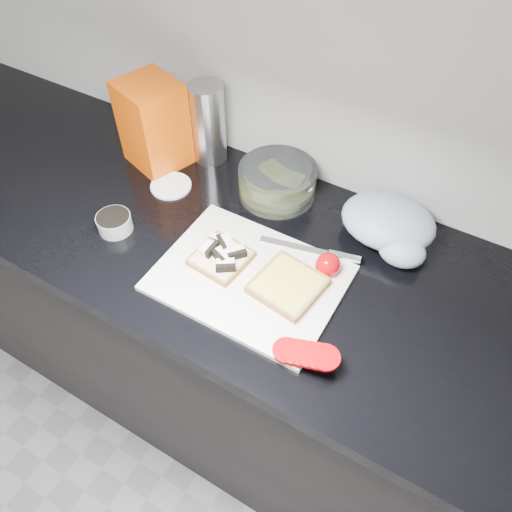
{
  "coord_description": "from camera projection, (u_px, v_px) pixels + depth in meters",
  "views": [
    {
      "loc": [
        0.45,
        0.53,
        1.77
      ],
      "look_at": [
        0.09,
        1.14,
        0.95
      ],
      "focal_mm": 35.0,
      "sensor_mm": 36.0,
      "label": 1
    }
  ],
  "objects": [
    {
      "name": "bread_right",
      "position": [
        288.0,
        285.0,
        1.07
      ],
      "size": [
        0.16,
        0.16,
        0.02
      ],
      "rotation": [
        0.0,
        0.0,
        -0.14
      ],
      "color": "beige",
      "rests_on": "cutting_board"
    },
    {
      "name": "tub_lid",
      "position": [
        171.0,
        186.0,
        1.31
      ],
      "size": [
        0.13,
        0.13,
        0.01
      ],
      "primitive_type": "cylinder",
      "rotation": [
        0.0,
        0.0,
        -0.25
      ],
      "color": "white",
      "rests_on": "countertop"
    },
    {
      "name": "bread_bag",
      "position": [
        154.0,
        124.0,
        1.3
      ],
      "size": [
        0.18,
        0.18,
        0.23
      ],
      "primitive_type": "cube",
      "rotation": [
        0.0,
        0.0,
        -0.32
      ],
      "color": "#E24C03",
      "rests_on": "countertop"
    },
    {
      "name": "whole_tomatoes",
      "position": [
        328.0,
        265.0,
        1.1
      ],
      "size": [
        0.06,
        0.06,
        0.06
      ],
      "rotation": [
        0.0,
        0.0,
        -0.06
      ],
      "color": "#B10408",
      "rests_on": "countertop"
    },
    {
      "name": "grocery_bag",
      "position": [
        390.0,
        225.0,
        1.15
      ],
      "size": [
        0.23,
        0.2,
        0.1
      ],
      "rotation": [
        0.0,
        0.0,
        0.07
      ],
      "color": "#A7B7CE",
      "rests_on": "countertop"
    },
    {
      "name": "steel_canister",
      "position": [
        208.0,
        123.0,
        1.31
      ],
      "size": [
        0.09,
        0.09,
        0.22
      ],
      "primitive_type": "cylinder",
      "color": "#A8A8AC",
      "rests_on": "countertop"
    },
    {
      "name": "cutting_board",
      "position": [
        249.0,
        278.0,
        1.1
      ],
      "size": [
        0.4,
        0.3,
        0.01
      ],
      "primitive_type": "cube",
      "color": "silver",
      "rests_on": "countertop"
    },
    {
      "name": "seed_tub",
      "position": [
        114.0,
        222.0,
        1.19
      ],
      "size": [
        0.08,
        0.08,
        0.04
      ],
      "color": "gray",
      "rests_on": "countertop"
    },
    {
      "name": "knife",
      "position": [
        322.0,
        252.0,
        1.14
      ],
      "size": [
        0.23,
        0.07,
        0.01
      ],
      "rotation": [
        0.0,
        0.0,
        0.22
      ],
      "color": "silver",
      "rests_on": "cutting_board"
    },
    {
      "name": "base_cabinet",
      "position": [
        240.0,
        342.0,
        1.54
      ],
      "size": [
        3.5,
        0.6,
        0.86
      ],
      "primitive_type": "cube",
      "color": "black",
      "rests_on": "ground"
    },
    {
      "name": "glass_bowl",
      "position": [
        277.0,
        181.0,
        1.26
      ],
      "size": [
        0.2,
        0.2,
        0.08
      ],
      "rotation": [
        0.0,
        0.0,
        -0.34
      ],
      "color": "silver",
      "rests_on": "countertop"
    },
    {
      "name": "countertop",
      "position": [
        235.0,
        245.0,
        1.2
      ],
      "size": [
        3.5,
        0.64,
        0.04
      ],
      "primitive_type": "cube",
      "color": "black",
      "rests_on": "base_cabinet"
    },
    {
      "name": "tomato_slices",
      "position": [
        306.0,
        354.0,
        0.96
      ],
      "size": [
        0.15,
        0.09,
        0.03
      ],
      "rotation": [
        0.0,
        0.0,
        -0.32
      ],
      "color": "#B10408",
      "rests_on": "cutting_board"
    },
    {
      "name": "bread_left",
      "position": [
        222.0,
        256.0,
        1.12
      ],
      "size": [
        0.13,
        0.13,
        0.04
      ],
      "rotation": [
        0.0,
        0.0,
        -0.1
      ],
      "color": "beige",
      "rests_on": "cutting_board"
    }
  ]
}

